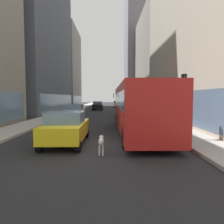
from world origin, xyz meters
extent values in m
plane|color=#232326|center=(0.00, 35.00, 0.00)|extent=(120.00, 120.00, 0.00)
cube|color=#ADA89E|center=(-5.70, 35.00, 0.07)|extent=(2.40, 110.00, 0.15)
cube|color=#9E9991|center=(5.70, 35.00, 0.07)|extent=(2.40, 110.00, 0.15)
cube|color=#4C515B|center=(-11.90, 23.40, 15.56)|extent=(9.79, 21.37, 31.12)
cube|color=slate|center=(-7.02, 23.40, 1.60)|extent=(0.08, 19.24, 2.40)
cube|color=gray|center=(-11.90, 42.80, 9.67)|extent=(9.71, 14.45, 19.34)
cube|color=slate|center=(-7.07, 42.80, 1.60)|extent=(0.08, 13.01, 2.40)
cube|color=slate|center=(6.66, 7.67, 1.60)|extent=(0.08, 21.00, 2.40)
cube|color=gray|center=(11.90, 32.70, 10.05)|extent=(8.28, 22.14, 20.09)
cube|color=slate|center=(7.78, 32.70, 1.60)|extent=(0.08, 19.93, 2.40)
cube|color=slate|center=(11.90, 53.06, 16.76)|extent=(11.89, 15.30, 33.53)
cube|color=slate|center=(5.97, 53.06, 1.60)|extent=(0.08, 13.77, 2.40)
cube|color=red|center=(2.80, 3.46, 1.67)|extent=(2.55, 11.50, 2.75)
cube|color=slate|center=(2.80, 3.46, 2.17)|extent=(2.57, 11.04, 0.90)
cube|color=black|center=(2.80, 9.16, 0.55)|extent=(2.55, 0.16, 0.44)
cylinder|color=black|center=(1.67, 7.01, 0.50)|extent=(0.30, 1.00, 1.00)
cylinder|color=black|center=(3.92, 7.01, 0.50)|extent=(0.30, 1.00, 1.00)
cylinder|color=black|center=(1.67, -0.69, 0.50)|extent=(0.30, 1.00, 1.00)
cylinder|color=black|center=(3.92, -0.69, 0.50)|extent=(0.30, 1.00, 1.00)
cube|color=silver|center=(1.34, 8.61, 2.50)|extent=(0.08, 0.24, 0.40)
cube|color=black|center=(-1.20, 28.96, 0.70)|extent=(1.82, 4.70, 0.75)
cube|color=slate|center=(-1.20, 28.73, 1.35)|extent=(1.67, 2.11, 0.55)
cylinder|color=black|center=(-2.00, 30.90, 0.32)|extent=(0.22, 0.64, 0.64)
cylinder|color=black|center=(-0.40, 30.90, 0.32)|extent=(0.22, 0.64, 0.64)
cylinder|color=black|center=(-2.00, 27.03, 0.32)|extent=(0.22, 0.64, 0.64)
cylinder|color=black|center=(-0.40, 27.03, 0.32)|extent=(0.22, 0.64, 0.64)
cube|color=silver|center=(2.80, 37.68, 0.70)|extent=(1.78, 4.33, 0.75)
cube|color=slate|center=(2.80, 37.46, 1.35)|extent=(1.64, 1.95, 0.55)
cylinder|color=black|center=(2.02, 39.43, 0.32)|extent=(0.22, 0.64, 0.64)
cylinder|color=black|center=(3.58, 39.43, 0.32)|extent=(0.22, 0.64, 0.64)
cylinder|color=black|center=(2.02, 35.93, 0.32)|extent=(0.22, 0.64, 0.64)
cylinder|color=black|center=(3.58, 35.93, 0.32)|extent=(0.22, 0.64, 0.64)
cube|color=#B7BABF|center=(-2.80, 12.64, 0.70)|extent=(1.76, 4.30, 0.75)
cube|color=slate|center=(-2.80, 12.43, 1.35)|extent=(1.62, 1.94, 0.55)
cylinder|color=black|center=(-3.57, 14.38, 0.32)|extent=(0.22, 0.64, 0.64)
cylinder|color=black|center=(-2.03, 14.38, 0.32)|extent=(0.22, 0.64, 0.64)
cylinder|color=black|center=(-3.57, 10.91, 0.32)|extent=(0.22, 0.64, 0.64)
cylinder|color=black|center=(-2.03, 10.91, 0.32)|extent=(0.22, 0.64, 0.64)
cube|color=slate|center=(2.80, 14.11, 0.70)|extent=(1.90, 4.17, 0.75)
cube|color=slate|center=(2.80, 13.90, 1.35)|extent=(1.74, 1.87, 0.55)
cylinder|color=black|center=(1.96, 15.77, 0.32)|extent=(0.22, 0.64, 0.64)
cylinder|color=black|center=(3.64, 15.77, 0.32)|extent=(0.22, 0.64, 0.64)
cylinder|color=black|center=(1.96, 12.44, 0.32)|extent=(0.22, 0.64, 0.64)
cylinder|color=black|center=(3.64, 12.44, 0.32)|extent=(0.22, 0.64, 0.64)
cube|color=yellow|center=(-1.20, 0.35, 0.70)|extent=(1.84, 4.15, 0.75)
cube|color=slate|center=(-1.20, 0.14, 1.35)|extent=(1.69, 1.87, 0.55)
cylinder|color=black|center=(-2.01, 2.01, 0.32)|extent=(0.22, 0.64, 0.64)
cylinder|color=black|center=(-0.39, 2.01, 0.32)|extent=(0.22, 0.64, 0.64)
cylinder|color=black|center=(-2.01, -1.31, 0.32)|extent=(0.22, 0.64, 0.64)
cylinder|color=black|center=(-0.39, -1.31, 0.32)|extent=(0.22, 0.64, 0.64)
ellipsoid|color=white|center=(0.61, -1.67, 0.53)|extent=(0.22, 0.60, 0.26)
sphere|color=white|center=(0.61, -1.29, 0.62)|extent=(0.20, 0.20, 0.20)
sphere|color=black|center=(0.55, -1.27, 0.64)|extent=(0.07, 0.07, 0.07)
sphere|color=black|center=(0.67, -1.27, 0.64)|extent=(0.07, 0.07, 0.07)
cylinder|color=white|center=(0.61, -2.07, 0.58)|extent=(0.03, 0.16, 0.19)
cylinder|color=white|center=(0.54, -1.46, 0.20)|extent=(0.06, 0.06, 0.40)
cylinder|color=white|center=(0.68, -1.46, 0.20)|extent=(0.06, 0.06, 0.40)
cylinder|color=white|center=(0.54, -1.88, 0.20)|extent=(0.06, 0.06, 0.40)
cylinder|color=white|center=(0.68, -1.88, 0.20)|extent=(0.06, 0.06, 0.40)
sphere|color=black|center=(0.66, -1.57, 0.57)|extent=(0.04, 0.04, 0.04)
sphere|color=black|center=(0.55, -1.75, 0.55)|extent=(0.04, 0.04, 0.04)
sphere|color=black|center=(0.63, -1.85, 0.59)|extent=(0.04, 0.04, 0.04)
cylinder|color=#1E1E2D|center=(6.26, 8.36, 0.57)|extent=(0.28, 0.28, 0.85)
cylinder|color=#26262D|center=(6.26, 8.36, 1.31)|extent=(0.34, 0.34, 0.62)
sphere|color=tan|center=(6.26, 8.36, 1.73)|extent=(0.22, 0.22, 0.22)
cube|color=#59331E|center=(6.48, 8.36, 1.05)|extent=(0.12, 0.24, 0.20)
cylinder|color=black|center=(4.90, 0.79, 1.85)|extent=(0.12, 0.12, 3.40)
cube|color=black|center=(4.90, 0.97, 3.20)|extent=(0.24, 0.20, 0.70)
sphere|color=red|center=(4.90, 1.08, 3.42)|extent=(0.11, 0.11, 0.11)
sphere|color=orange|center=(4.90, 1.08, 3.20)|extent=(0.11, 0.11, 0.11)
sphere|color=green|center=(4.90, 1.08, 2.98)|extent=(0.11, 0.11, 0.11)
camera|label=1|loc=(0.93, -9.92, 2.31)|focal=32.98mm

